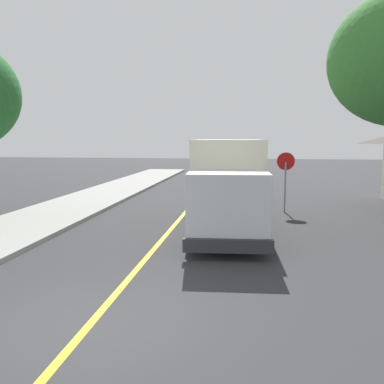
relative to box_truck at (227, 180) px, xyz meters
name	(u,v)px	position (x,y,z in m)	size (l,w,h in m)	color
ground_plane	(88,326)	(-2.00, -7.94, -1.77)	(120.00, 120.00, 0.00)	#303033
centre_line_yellow	(181,217)	(-2.00, 2.06, -1.76)	(0.16, 56.00, 0.01)	gold
box_truck	(227,180)	(0.00, 0.00, 0.00)	(2.81, 7.31, 3.20)	#F2EDCC
parked_car_near	(238,186)	(0.23, 6.85, -0.97)	(1.87, 4.43, 1.67)	black
parked_car_mid	(241,175)	(0.28, 12.86, -0.97)	(2.00, 4.48, 1.67)	#2D4793
parked_car_far	(240,169)	(0.07, 18.61, -0.97)	(1.81, 4.40, 1.67)	#4C564C
parked_car_furthest	(238,164)	(-0.18, 24.72, -0.97)	(1.89, 4.44, 1.67)	maroon
stop_sign	(286,170)	(2.35, 3.85, 0.09)	(0.80, 0.10, 2.65)	gray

